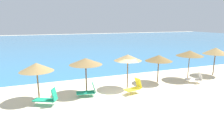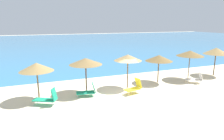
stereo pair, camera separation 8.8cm
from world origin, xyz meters
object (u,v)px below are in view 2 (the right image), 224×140
at_px(beach_umbrella_2, 86,61).
at_px(lounge_chair_2, 88,91).
at_px(beach_umbrella_6, 216,51).
at_px(lounge_chair_3, 196,79).
at_px(lounge_chair_4, 135,87).
at_px(beach_umbrella_1, 36,67).
at_px(beach_umbrella_3, 128,58).
at_px(beach_umbrella_5, 190,53).
at_px(lounge_chair_1, 48,98).
at_px(beach_umbrella_4, 159,58).

xyz_separation_m(beach_umbrella_2, lounge_chair_2, (-0.06, -0.71, -2.06)).
bearing_deg(lounge_chair_2, beach_umbrella_2, 4.14).
distance_m(beach_umbrella_6, lounge_chair_3, 4.50).
bearing_deg(lounge_chair_4, beach_umbrella_6, -91.72).
relative_size(beach_umbrella_1, beach_umbrella_3, 0.95).
distance_m(beach_umbrella_5, lounge_chair_1, 13.07).
bearing_deg(beach_umbrella_1, beach_umbrella_2, 2.42).
relative_size(beach_umbrella_5, lounge_chair_3, 1.83).
height_order(beach_umbrella_6, lounge_chair_3, beach_umbrella_6).
xyz_separation_m(beach_umbrella_4, lounge_chair_4, (-3.30, -1.82, -1.69)).
bearing_deg(beach_umbrella_5, lounge_chair_2, -174.92).
bearing_deg(beach_umbrella_2, lounge_chair_1, -155.58).
bearing_deg(beach_umbrella_1, lounge_chair_1, -67.03).
height_order(beach_umbrella_5, lounge_chair_2, beach_umbrella_5).
distance_m(lounge_chair_2, lounge_chair_4, 3.50).
bearing_deg(lounge_chair_1, beach_umbrella_5, -55.81).
height_order(beach_umbrella_1, beach_umbrella_6, beach_umbrella_6).
xyz_separation_m(lounge_chair_2, lounge_chair_3, (9.74, -0.31, -0.00)).
xyz_separation_m(beach_umbrella_2, beach_umbrella_4, (6.66, 0.37, -0.25)).
height_order(beach_umbrella_3, beach_umbrella_5, beach_umbrella_3).
relative_size(beach_umbrella_3, beach_umbrella_6, 0.99).
bearing_deg(beach_umbrella_2, beach_umbrella_5, 1.03).
xyz_separation_m(beach_umbrella_3, beach_umbrella_6, (9.97, 0.45, -0.04)).
bearing_deg(beach_umbrella_4, beach_umbrella_3, -172.90).
distance_m(beach_umbrella_1, beach_umbrella_5, 13.34).
relative_size(beach_umbrella_2, beach_umbrella_3, 0.98).
height_order(beach_umbrella_2, beach_umbrella_4, beach_umbrella_2).
bearing_deg(lounge_chair_1, lounge_chair_4, -63.59).
bearing_deg(beach_umbrella_2, beach_umbrella_4, 3.18).
relative_size(beach_umbrella_3, lounge_chair_4, 1.94).
bearing_deg(beach_umbrella_5, lounge_chair_1, -173.31).
bearing_deg(beach_umbrella_2, lounge_chair_2, -94.80).
xyz_separation_m(beach_umbrella_1, lounge_chair_3, (13.11, -0.87, -1.94)).
height_order(lounge_chair_1, lounge_chair_4, lounge_chair_4).
bearing_deg(beach_umbrella_6, beach_umbrella_2, -178.20).
distance_m(beach_umbrella_4, lounge_chair_2, 7.04).
height_order(beach_umbrella_3, beach_umbrella_4, beach_umbrella_3).
bearing_deg(beach_umbrella_2, beach_umbrella_6, 1.80).
xyz_separation_m(beach_umbrella_5, lounge_chair_3, (-0.23, -1.19, -2.08)).
relative_size(beach_umbrella_1, beach_umbrella_4, 1.06).
bearing_deg(beach_umbrella_1, beach_umbrella_3, 0.95).
relative_size(beach_umbrella_1, lounge_chair_2, 1.78).
height_order(beach_umbrella_5, beach_umbrella_6, beach_umbrella_6).
xyz_separation_m(beach_umbrella_1, beach_umbrella_3, (6.86, 0.11, 0.18)).
bearing_deg(beach_umbrella_4, lounge_chair_2, -170.89).
distance_m(beach_umbrella_2, beach_umbrella_4, 6.68).
bearing_deg(lounge_chair_2, beach_umbrella_5, -75.98).
xyz_separation_m(lounge_chair_2, lounge_chair_4, (3.42, -0.74, 0.12)).
bearing_deg(lounge_chair_4, lounge_chair_3, -98.35).
bearing_deg(lounge_chair_1, beach_umbrella_6, -56.38).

